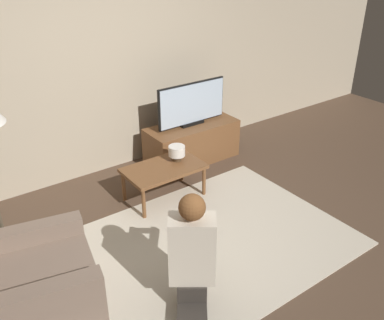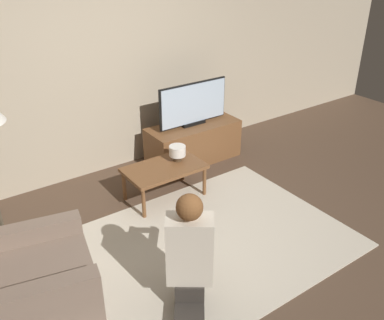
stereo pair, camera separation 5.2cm
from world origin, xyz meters
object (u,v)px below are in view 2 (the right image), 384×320
object	(u,v)px
tv	(193,104)
person_kneeling	(190,256)
armchair	(28,286)
table_lamp	(177,152)
coffee_table	(164,170)

from	to	relation	value
tv	person_kneeling	distance (m)	2.48
armchair	table_lamp	size ratio (longest dim) A/B	5.56
coffee_table	table_lamp	size ratio (longest dim) A/B	4.66
coffee_table	armchair	distance (m)	1.89
armchair	person_kneeling	xyz separation A→B (m)	(1.02, -0.58, 0.19)
armchair	person_kneeling	bearing A→B (deg)	-108.02
tv	person_kneeling	size ratio (longest dim) A/B	0.95
armchair	person_kneeling	distance (m)	1.19
tv	coffee_table	size ratio (longest dim) A/B	1.13
coffee_table	person_kneeling	xyz separation A→B (m)	(-0.67, -1.44, 0.15)
coffee_table	armchair	bearing A→B (deg)	-153.10
armchair	table_lamp	distance (m)	2.10
coffee_table	person_kneeling	size ratio (longest dim) A/B	0.84
table_lamp	coffee_table	bearing A→B (deg)	-167.57
person_kneeling	tv	bearing A→B (deg)	-89.95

